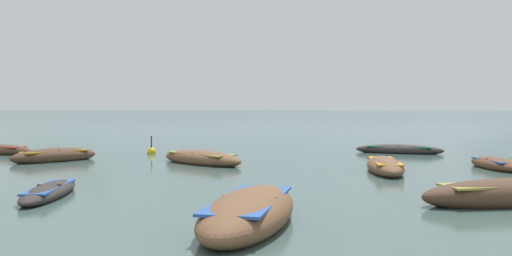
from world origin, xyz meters
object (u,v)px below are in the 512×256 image
rowboat_6 (507,194)px  mooring_buoy (151,152)px  rowboat_9 (55,156)px  rowboat_10 (250,212)px  rowboat_12 (201,158)px  rowboat_4 (385,166)px  rowboat_13 (399,150)px  rowboat_11 (49,192)px  rowboat_3 (495,164)px

rowboat_6 → mooring_buoy: bearing=131.1°
rowboat_9 → rowboat_10: (8.85, -11.80, 0.03)m
rowboat_12 → mooring_buoy: mooring_buoy is taller
rowboat_10 → rowboat_12: size_ratio=1.12×
rowboat_4 → rowboat_6: size_ratio=0.98×
rowboat_6 → rowboat_13: (0.79, 13.95, -0.06)m
rowboat_4 → rowboat_9: size_ratio=1.21×
rowboat_11 → rowboat_13: size_ratio=0.82×
rowboat_9 → rowboat_3: bearing=-6.9°
rowboat_3 → rowboat_11: bearing=-154.2°
rowboat_11 → rowboat_12: bearing=71.6°
rowboat_3 → rowboat_13: rowboat_13 is taller
rowboat_10 → rowboat_9: bearing=126.9°
rowboat_6 → rowboat_13: rowboat_6 is taller
rowboat_12 → rowboat_6: bearing=-46.0°
mooring_buoy → rowboat_13: bearing=3.8°
rowboat_3 → rowboat_9: rowboat_9 is taller
rowboat_4 → rowboat_9: (-13.18, 3.18, 0.02)m
rowboat_6 → rowboat_9: size_ratio=1.24×
mooring_buoy → rowboat_3: bearing=-22.3°
rowboat_3 → rowboat_12: (-11.11, 1.38, 0.04)m
rowboat_3 → rowboat_4: 4.40m
rowboat_11 → rowboat_13: rowboat_13 is taller
rowboat_9 → mooring_buoy: bearing=49.1°
rowboat_9 → mooring_buoy: mooring_buoy is taller
rowboat_12 → rowboat_9: bearing=173.5°
mooring_buoy → rowboat_10: bearing=-70.1°
rowboat_10 → mooring_buoy: 16.52m
rowboat_9 → rowboat_11: bearing=-67.4°
rowboat_4 → rowboat_10: 9.65m
rowboat_4 → rowboat_9: 13.56m
mooring_buoy → rowboat_4: bearing=-34.8°
rowboat_11 → rowboat_12: rowboat_12 is taller
rowboat_6 → rowboat_13: bearing=86.8°
rowboat_3 → mooring_buoy: bearing=157.7°
rowboat_4 → rowboat_12: (-6.85, 2.46, 0.01)m
rowboat_9 → rowboat_10: size_ratio=0.76×
rowboat_13 → mooring_buoy: bearing=-176.2°
rowboat_4 → rowboat_11: bearing=-149.5°
rowboat_3 → rowboat_13: bearing=106.4°
rowboat_12 → mooring_buoy: 5.43m
rowboat_3 → mooring_buoy: (-14.21, 5.84, -0.06)m
rowboat_12 → mooring_buoy: size_ratio=4.17×
rowboat_4 → rowboat_6: rowboat_6 is taller
rowboat_9 → rowboat_11: size_ratio=1.00×
rowboat_4 → rowboat_9: rowboat_9 is taller
rowboat_6 → mooring_buoy: size_ratio=4.40×
rowboat_13 → mooring_buoy: (-12.26, -0.82, -0.07)m
mooring_buoy → rowboat_11: bearing=-88.1°
rowboat_3 → rowboat_9: 17.57m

